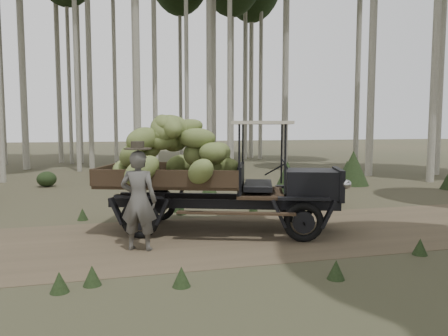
{
  "coord_description": "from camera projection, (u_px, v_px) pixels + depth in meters",
  "views": [
    {
      "loc": [
        -0.86,
        -8.68,
        2.32
      ],
      "look_at": [
        1.6,
        0.57,
        1.4
      ],
      "focal_mm": 35.0,
      "sensor_mm": 36.0,
      "label": 1
    }
  ],
  "objects": [
    {
      "name": "undergrowth",
      "position": [
        116.0,
        215.0,
        8.74
      ],
      "size": [
        23.06,
        21.04,
        1.37
      ],
      "color": "#233319",
      "rests_on": "ground"
    },
    {
      "name": "dirt_track",
      "position": [
        155.0,
        241.0,
        8.79
      ],
      "size": [
        70.0,
        4.0,
        0.01
      ],
      "primitive_type": "cube",
      "color": "brown",
      "rests_on": "ground"
    },
    {
      "name": "farmer",
      "position": [
        139.0,
        199.0,
        8.1
      ],
      "size": [
        0.8,
        0.67,
        2.05
      ],
      "rotation": [
        0.0,
        0.0,
        2.76
      ],
      "color": "#504E49",
      "rests_on": "ground"
    },
    {
      "name": "ground",
      "position": [
        155.0,
        242.0,
        8.79
      ],
      "size": [
        120.0,
        120.0,
        0.0
      ],
      "primitive_type": "plane",
      "color": "#473D2B",
      "rests_on": "ground"
    },
    {
      "name": "banana_truck",
      "position": [
        197.0,
        160.0,
        9.71
      ],
      "size": [
        5.52,
        3.43,
        2.67
      ],
      "rotation": [
        0.0,
        0.0,
        -0.35
      ],
      "color": "black",
      "rests_on": "ground"
    }
  ]
}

